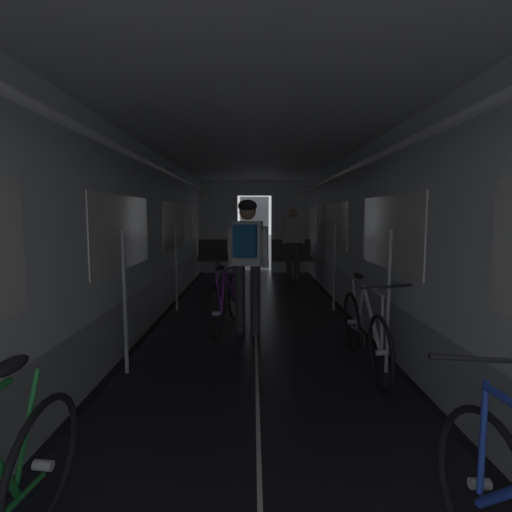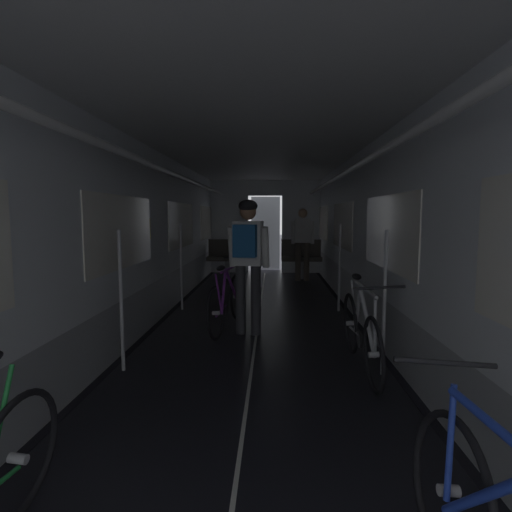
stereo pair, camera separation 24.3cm
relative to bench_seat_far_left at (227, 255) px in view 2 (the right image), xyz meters
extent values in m
cube|color=black|center=(-0.51, -4.82, -0.56)|extent=(0.08, 11.50, 0.01)
cube|color=black|center=(2.31, -4.82, -0.56)|extent=(0.08, 11.50, 0.01)
cube|color=beige|center=(0.90, -4.82, -0.56)|extent=(0.03, 11.27, 0.00)
cube|color=#9EA0A5|center=(-0.61, -4.82, -0.27)|extent=(0.12, 11.50, 0.60)
cube|color=silver|center=(-0.61, -4.82, 0.96)|extent=(0.12, 11.50, 1.85)
cube|color=white|center=(-0.54, -5.40, 0.78)|extent=(0.02, 1.90, 0.80)
cube|color=white|center=(-0.54, -2.52, 0.78)|extent=(0.02, 1.90, 0.80)
cube|color=white|center=(-0.54, 0.35, 0.78)|extent=(0.02, 1.90, 0.80)
cube|color=yellow|center=(-0.54, -4.51, 0.78)|extent=(0.01, 0.20, 0.28)
cylinder|color=white|center=(-0.27, -4.82, 1.53)|extent=(0.07, 11.04, 0.07)
cylinder|color=#B7BABF|center=(-0.37, -5.97, 0.13)|extent=(0.04, 0.04, 1.40)
cylinder|color=#B7BABF|center=(-0.37, -3.37, 0.13)|extent=(0.04, 0.04, 1.40)
cube|color=#9EA0A5|center=(2.41, -4.82, -0.27)|extent=(0.12, 11.50, 0.60)
cube|color=silver|center=(2.41, -4.82, 0.96)|extent=(0.12, 11.50, 1.85)
cube|color=white|center=(2.35, -5.40, 0.78)|extent=(0.02, 1.90, 0.80)
cube|color=white|center=(2.35, -2.52, 0.78)|extent=(0.02, 1.90, 0.80)
cube|color=white|center=(2.35, 0.35, 0.78)|extent=(0.02, 1.90, 0.80)
cube|color=yellow|center=(2.35, -4.63, 0.78)|extent=(0.01, 0.20, 0.28)
cylinder|color=white|center=(2.07, -4.82, 1.53)|extent=(0.07, 11.04, 0.07)
cylinder|color=#B7BABF|center=(2.17, -5.97, 0.13)|extent=(0.04, 0.04, 1.40)
cylinder|color=#B7BABF|center=(2.17, -3.37, 0.13)|extent=(0.04, 0.04, 1.40)
cube|color=silver|center=(-0.05, 0.99, 0.66)|extent=(1.00, 0.12, 2.45)
cube|color=silver|center=(1.85, 0.99, 0.66)|extent=(1.00, 0.12, 2.45)
cube|color=silver|center=(0.90, 0.99, 1.68)|extent=(0.90, 0.12, 0.40)
cube|color=#4C4F54|center=(0.90, 1.69, 0.46)|extent=(0.81, 0.04, 2.05)
cube|color=silver|center=(0.90, -4.82, 1.94)|extent=(3.14, 11.62, 0.12)
cylinder|color=gray|center=(0.00, -0.07, -0.35)|extent=(0.12, 0.12, 0.44)
cube|color=#47423D|center=(0.00, -0.07, -0.08)|extent=(0.96, 0.44, 0.10)
cube|color=#47423D|center=(0.00, 0.12, 0.17)|extent=(0.96, 0.08, 0.40)
torus|color=gray|center=(-0.43, 0.15, 0.37)|extent=(0.14, 0.14, 0.02)
cylinder|color=gray|center=(1.80, -0.07, -0.35)|extent=(0.12, 0.12, 0.44)
cube|color=#47423D|center=(1.80, -0.07, -0.08)|extent=(0.96, 0.44, 0.10)
cube|color=#47423D|center=(1.80, 0.12, 0.17)|extent=(0.96, 0.08, 0.40)
torus|color=gray|center=(1.37, 0.15, 0.37)|extent=(0.14, 0.14, 0.02)
torus|color=black|center=(-0.15, -7.95, -0.23)|extent=(0.12, 0.67, 0.67)
cylinder|color=#B2B2B7|center=(-0.15, -7.95, -0.23)|extent=(0.10, 0.05, 0.06)
cylinder|color=#1E8438|center=(-0.17, -8.02, 0.01)|extent=(0.07, 0.16, 0.49)
torus|color=black|center=(1.88, -8.10, -0.23)|extent=(0.14, 0.67, 0.67)
cylinder|color=#B2B2B7|center=(1.88, -8.10, -0.23)|extent=(0.10, 0.06, 0.06)
cylinder|color=#2342B7|center=(1.89, -8.42, -0.01)|extent=(0.12, 0.54, 0.56)
cylinder|color=#2342B7|center=(1.87, -8.13, 0.01)|extent=(0.07, 0.09, 0.49)
cylinder|color=black|center=(1.84, -8.12, 0.35)|extent=(0.44, 0.06, 0.06)
torus|color=black|center=(1.98, -5.35, -0.23)|extent=(0.08, 0.67, 0.67)
cylinder|color=#B2B2B7|center=(1.98, -5.35, -0.23)|extent=(0.09, 0.05, 0.05)
torus|color=black|center=(1.99, -6.37, -0.23)|extent=(0.08, 0.67, 0.67)
cylinder|color=#B2B2B7|center=(1.99, -6.37, -0.23)|extent=(0.09, 0.05, 0.05)
cylinder|color=#ADAFB5|center=(2.00, -6.05, -0.01)|extent=(0.07, 0.54, 0.56)
cylinder|color=#ADAFB5|center=(1.99, -5.64, -0.01)|extent=(0.06, 0.34, 0.55)
cylinder|color=#ADAFB5|center=(2.01, -5.90, 0.25)|extent=(0.04, 0.82, 0.04)
cylinder|color=#ADAFB5|center=(1.99, -5.42, 0.01)|extent=(0.05, 0.16, 0.49)
cylinder|color=#ADAFB5|center=(1.98, -5.57, -0.26)|extent=(0.03, 0.45, 0.07)
cylinder|color=#ADAFB5|center=(2.00, -6.34, 0.01)|extent=(0.05, 0.09, 0.49)
cylinder|color=black|center=(1.98, -5.80, -0.28)|extent=(0.02, 0.17, 0.17)
ellipsoid|color=black|center=(2.01, -5.47, 0.31)|extent=(0.09, 0.24, 0.06)
cylinder|color=black|center=(2.02, -6.36, 0.35)|extent=(0.44, 0.03, 0.05)
cylinder|color=#2D2D33|center=(0.70, -4.67, -0.12)|extent=(0.13, 0.13, 0.90)
cylinder|color=#2D2D33|center=(0.90, -4.70, -0.12)|extent=(0.13, 0.13, 0.90)
cube|color=silver|center=(0.80, -4.69, 0.61)|extent=(0.39, 0.27, 0.56)
cylinder|color=silver|center=(0.58, -4.63, 0.56)|extent=(0.12, 0.21, 0.53)
cylinder|color=silver|center=(1.02, -4.70, 0.56)|extent=(0.12, 0.21, 0.53)
sphere|color=#9E7051|center=(0.80, -4.69, 1.01)|extent=(0.21, 0.21, 0.21)
ellipsoid|color=black|center=(0.80, -4.69, 1.08)|extent=(0.28, 0.31, 0.16)
cube|color=#1E5693|center=(0.77, -4.86, 0.65)|extent=(0.30, 0.20, 0.40)
torus|color=black|center=(0.41, -4.94, -0.23)|extent=(0.18, 0.67, 0.67)
cylinder|color=#B2B2B7|center=(0.41, -4.94, -0.23)|extent=(0.10, 0.06, 0.06)
torus|color=black|center=(0.58, -3.94, -0.23)|extent=(0.18, 0.67, 0.67)
cylinder|color=#B2B2B7|center=(0.58, -3.94, -0.23)|extent=(0.10, 0.06, 0.06)
cylinder|color=purple|center=(0.54, -4.25, -0.01)|extent=(0.16, 0.53, 0.56)
cylinder|color=purple|center=(0.47, -4.66, -0.01)|extent=(0.06, 0.35, 0.55)
cylinder|color=purple|center=(0.53, -4.41, 0.25)|extent=(0.17, 0.82, 0.04)
cylinder|color=purple|center=(0.44, -4.88, 0.01)|extent=(0.08, 0.16, 0.49)
cylinder|color=purple|center=(0.45, -4.72, -0.26)|extent=(0.10, 0.45, 0.07)
cylinder|color=purple|center=(0.59, -3.97, 0.01)|extent=(0.05, 0.10, 0.49)
cylinder|color=black|center=(0.48, -4.50, -0.28)|extent=(0.05, 0.17, 0.17)
ellipsoid|color=black|center=(0.46, -4.83, 0.31)|extent=(0.13, 0.25, 0.07)
cylinder|color=black|center=(0.61, -3.95, 0.35)|extent=(0.44, 0.09, 0.05)
cylinder|color=brown|center=(1.90, -0.37, -0.12)|extent=(0.13, 0.13, 0.90)
cylinder|color=brown|center=(1.70, -0.37, -0.12)|extent=(0.13, 0.13, 0.90)
cube|color=silver|center=(1.80, -0.37, 0.61)|extent=(0.36, 0.22, 0.56)
cylinder|color=silver|center=(2.02, -0.39, 0.56)|extent=(0.09, 0.20, 0.53)
cylinder|color=silver|center=(1.58, -0.39, 0.56)|extent=(0.09, 0.20, 0.53)
sphere|color=tan|center=(1.80, -0.37, 1.01)|extent=(0.21, 0.21, 0.21)
camera|label=1|loc=(0.87, -9.79, 0.97)|focal=28.32mm
camera|label=2|loc=(1.11, -9.79, 0.97)|focal=28.32mm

